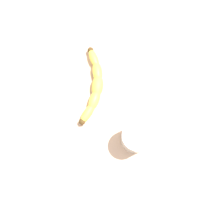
# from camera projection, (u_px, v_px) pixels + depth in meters

# --- Properties ---
(wooden_tabletop) EXTENTS (1.20, 1.20, 0.03)m
(wooden_tabletop) POSITION_uv_depth(u_px,v_px,m) (90.00, 129.00, 0.82)
(wooden_tabletop) COLOR beige
(wooden_tabletop) RESTS_ON ground
(banana) EXTENTS (0.09, 0.25, 0.04)m
(banana) POSITION_uv_depth(u_px,v_px,m) (94.00, 86.00, 0.81)
(banana) COLOR #EED94A
(banana) RESTS_ON wooden_tabletop
(smoothie_glass) EXTENTS (0.08, 0.08, 0.10)m
(smoothie_glass) POSITION_uv_depth(u_px,v_px,m) (135.00, 139.00, 0.75)
(smoothie_glass) COLOR silver
(smoothie_glass) RESTS_ON wooden_tabletop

